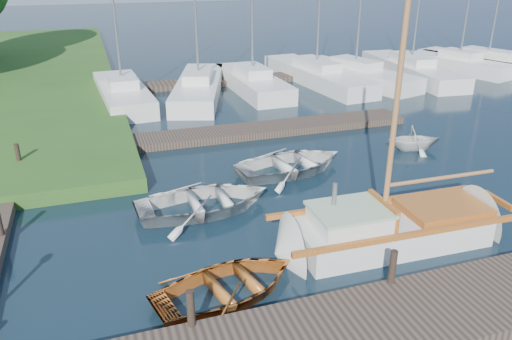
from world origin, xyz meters
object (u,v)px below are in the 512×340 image
object	(u,v)px
marina_boat_0	(123,91)
marina_boat_3	(316,73)
mooring_post_2	(393,267)
tender_c	(291,161)
marina_boat_4	(355,73)
marina_boat_7	(487,62)
mooring_post_1	(191,308)
marina_boat_2	(252,81)
marina_boat_6	(459,63)
marina_boat_5	(411,68)
dinghy	(228,282)
tender_d	(414,137)
tender_a	(204,198)
sailboat	(394,230)
mooring_post_5	(18,155)
marina_boat_1	(199,86)

from	to	relation	value
marina_boat_0	marina_boat_3	xyz separation A→B (m)	(11.47, 0.89, -0.00)
mooring_post_2	marina_boat_0	xyz separation A→B (m)	(-4.31, 18.57, -0.12)
tender_c	marina_boat_0	size ratio (longest dim) A/B	0.33
tender_c	marina_boat_4	xyz separation A→B (m)	(8.99, 11.77, 0.16)
tender_c	marina_boat_7	world-z (taller)	marina_boat_7
marina_boat_0	marina_boat_4	distance (m)	13.83
mooring_post_1	marina_boat_2	world-z (taller)	marina_boat_2
marina_boat_7	marina_boat_6	bearing A→B (deg)	61.32
mooring_post_1	marina_boat_5	distance (m)	26.23
dinghy	tender_d	xyz separation A→B (m)	(9.39, 6.63, 0.18)
mooring_post_2	tender_a	bearing A→B (deg)	120.37
sailboat	marina_boat_4	xyz separation A→B (m)	(8.19, 17.00, 0.23)
mooring_post_2	tender_d	world-z (taller)	mooring_post_2
mooring_post_5	dinghy	bearing A→B (deg)	-60.53
dinghy	tender_a	xyz separation A→B (m)	(0.41, 4.13, 0.06)
mooring_post_5	tender_c	xyz separation A→B (m)	(9.02, -2.85, -0.28)
dinghy	mooring_post_2	bearing A→B (deg)	-121.01
marina_boat_7	marina_boat_5	bearing A→B (deg)	71.87
tender_a	marina_boat_7	xyz separation A→B (m)	(22.68, 13.98, 0.16)
mooring_post_5	marina_boat_3	xyz separation A→B (m)	(15.66, 9.46, -0.12)
marina_boat_4	marina_boat_5	size ratio (longest dim) A/B	0.96
marina_boat_0	marina_boat_2	distance (m)	7.22
marina_boat_0	marina_boat_5	size ratio (longest dim) A/B	0.99
mooring_post_2	sailboat	world-z (taller)	sailboat
mooring_post_2	marina_boat_3	size ratio (longest dim) A/B	0.06
dinghy	marina_boat_6	world-z (taller)	marina_boat_6
tender_c	marina_boat_4	size ratio (longest dim) A/B	0.34
marina_boat_1	tender_d	bearing A→B (deg)	-132.90
mooring_post_1	dinghy	size ratio (longest dim) A/B	0.23
marina_boat_1	mooring_post_5	bearing A→B (deg)	153.78
dinghy	marina_boat_3	size ratio (longest dim) A/B	0.26
sailboat	marina_boat_3	world-z (taller)	marina_boat_3
tender_c	marina_boat_0	xyz separation A→B (m)	(-4.83, 11.42, 0.16)
mooring_post_1	marina_boat_5	size ratio (longest dim) A/B	0.07
mooring_post_1	marina_boat_4	size ratio (longest dim) A/B	0.07
marina_boat_6	sailboat	bearing A→B (deg)	120.34
marina_boat_7	marina_boat_3	bearing A→B (deg)	69.24
tender_a	marina_boat_4	bearing A→B (deg)	-45.76
tender_d	marina_boat_2	world-z (taller)	marina_boat_2
dinghy	tender_c	world-z (taller)	tender_c
tender_d	marina_boat_2	bearing A→B (deg)	29.60
mooring_post_5	tender_a	world-z (taller)	mooring_post_5
tender_d	marina_boat_7	xyz separation A→B (m)	(13.70, 11.48, 0.04)
mooring_post_2	marina_boat_0	size ratio (longest dim) A/B	0.07
tender_c	marina_boat_0	distance (m)	12.40
tender_d	marina_boat_1	size ratio (longest dim) A/B	0.19
mooring_post_2	tender_c	bearing A→B (deg)	85.84
mooring_post_1	tender_d	size ratio (longest dim) A/B	0.39
sailboat	marina_boat_2	xyz separation A→B (m)	(1.58, 16.91, 0.22)
dinghy	marina_boat_7	xyz separation A→B (m)	(23.09, 18.11, 0.22)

